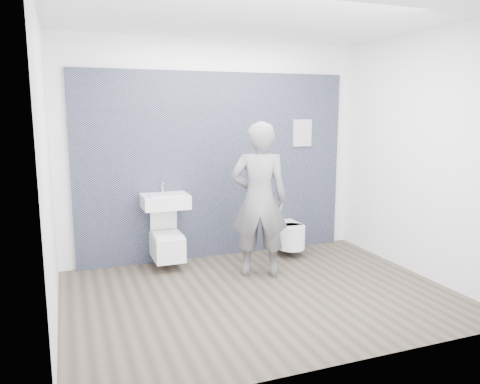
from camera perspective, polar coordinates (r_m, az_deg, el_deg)
name	(u,v)px	position (r m, az deg, el deg)	size (l,w,h in m)	color
ground	(260,294)	(5.07, 2.46, -12.33)	(4.00, 4.00, 0.00)	brown
room_shell	(261,129)	(4.69, 2.61, 7.73)	(4.00, 4.00, 4.00)	white
tile_wall	(217,255)	(6.36, -2.79, -7.63)	(3.60, 0.06, 2.40)	black
washbasin	(165,201)	(5.75, -9.10, -1.07)	(0.55, 0.42, 0.42)	white
toilet_square	(167,245)	(5.84, -8.87, -6.35)	(0.35, 0.51, 0.69)	white
toilet_rounded	(288,235)	(6.33, 5.90, -5.26)	(0.35, 0.59, 0.32)	white
info_placard	(300,246)	(6.78, 7.28, -6.58)	(0.27, 0.03, 0.37)	white
visitor	(259,200)	(5.38, 2.34, -0.99)	(0.66, 0.43, 1.80)	slate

